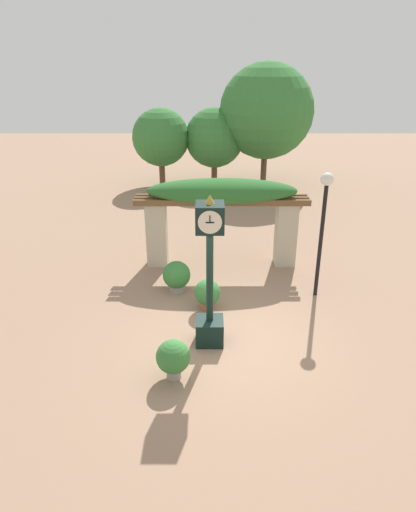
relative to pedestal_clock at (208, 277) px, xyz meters
name	(u,v)px	position (x,y,z in m)	size (l,w,h in m)	color
ground_plane	(224,340)	(0.36, 0.05, -1.57)	(60.00, 60.00, 0.00)	#9E7A60
pedestal_clock	(208,277)	(0.00, 0.00, 0.00)	(0.59, 0.61, 3.34)	black
pergola	(220,203)	(0.36, 4.14, 0.34)	(4.99, 1.19, 2.61)	#BCB299
potted_plant_near_left	(172,358)	(-0.70, -1.23, -1.10)	(0.67, 0.67, 0.83)	gray
potted_plant_near_right	(175,276)	(-0.87, 2.36, -1.12)	(0.73, 0.73, 0.85)	gray
potted_plant_far_left	(206,293)	(-0.05, 1.39, -1.12)	(0.64, 0.64, 0.80)	#9E563D
lamp_post	(322,211)	(2.79, 2.17, 0.74)	(0.32, 0.32, 3.25)	black
tree_line	(239,120)	(1.49, 13.68, 1.47)	(8.50, 4.38, 5.63)	brown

